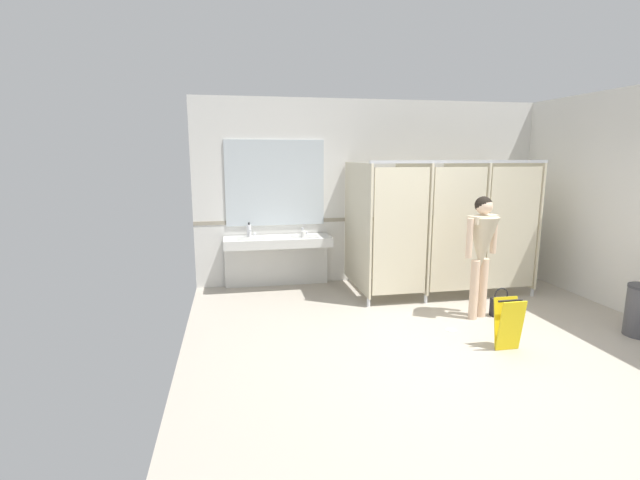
% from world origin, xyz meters
% --- Properties ---
extents(ground_plane, '(6.06, 6.46, 0.10)m').
position_xyz_m(ground_plane, '(0.00, 0.00, -0.05)').
color(ground_plane, '#B2A899').
extents(wall_back, '(6.06, 0.12, 2.99)m').
position_xyz_m(wall_back, '(0.00, 2.99, 1.50)').
color(wall_back, silver).
rests_on(wall_back, ground_plane).
extents(wall_back_tile_band, '(6.06, 0.01, 0.06)m').
position_xyz_m(wall_back_tile_band, '(0.00, 2.92, 1.05)').
color(wall_back_tile_band, '#9E937F').
rests_on(wall_back_tile_band, wall_back).
extents(vanity_counter, '(1.67, 0.54, 0.95)m').
position_xyz_m(vanity_counter, '(-1.74, 2.72, 0.62)').
color(vanity_counter, silver).
rests_on(vanity_counter, ground_plane).
extents(mirror_panel, '(1.57, 0.02, 1.35)m').
position_xyz_m(mirror_panel, '(-1.74, 2.92, 1.67)').
color(mirror_panel, silver).
rests_on(mirror_panel, wall_back).
extents(bathroom_stalls, '(2.64, 1.42, 2.03)m').
position_xyz_m(bathroom_stalls, '(0.72, 2.00, 1.06)').
color(bathroom_stalls, beige).
rests_on(bathroom_stalls, ground_plane).
extents(person_standing, '(0.53, 0.52, 1.60)m').
position_xyz_m(person_standing, '(0.70, 0.86, 1.00)').
color(person_standing, beige).
rests_on(person_standing, ground_plane).
extents(handbag, '(0.26, 0.10, 0.38)m').
position_xyz_m(handbag, '(1.04, 0.86, 0.14)').
color(handbag, black).
rests_on(handbag, ground_plane).
extents(soap_dispenser, '(0.07, 0.07, 0.22)m').
position_xyz_m(soap_dispenser, '(-2.17, 2.80, 0.94)').
color(soap_dispenser, white).
rests_on(soap_dispenser, vanity_counter).
extents(paper_cup, '(0.07, 0.07, 0.10)m').
position_xyz_m(paper_cup, '(-1.34, 2.55, 0.89)').
color(paper_cup, white).
rests_on(paper_cup, vanity_counter).
extents(wet_floor_sign, '(0.28, 0.19, 0.58)m').
position_xyz_m(wet_floor_sign, '(0.50, -0.13, 0.30)').
color(wet_floor_sign, yellow).
rests_on(wet_floor_sign, ground_plane).
extents(floor_drain_cover, '(0.14, 0.14, 0.01)m').
position_xyz_m(floor_drain_cover, '(0.17, 0.51, 0.00)').
color(floor_drain_cover, '#B7BABF').
rests_on(floor_drain_cover, ground_plane).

